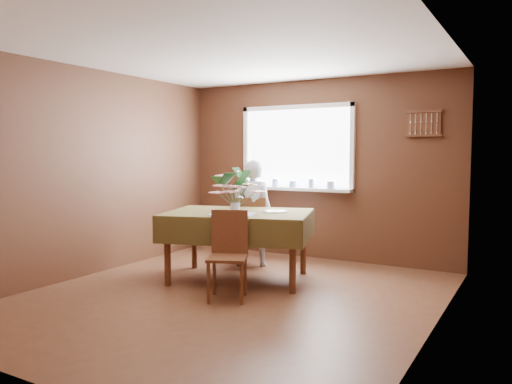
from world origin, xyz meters
The scene contains 15 objects.
floor centered at (0.00, 0.00, 0.00)m, with size 4.50×4.50×0.00m, color #512D1B.
ceiling centered at (0.00, 0.00, 2.50)m, with size 4.50×4.50×0.00m, color white.
wall_back centered at (0.00, 2.25, 1.25)m, with size 4.00×4.00×0.00m, color brown.
wall_front centered at (0.00, -2.25, 1.25)m, with size 4.00×4.00×0.00m, color brown.
wall_left centered at (-2.00, 0.00, 1.25)m, with size 4.50×4.50×0.00m, color brown.
wall_right centered at (2.00, 0.00, 1.25)m, with size 4.50×4.50×0.00m, color brown.
window_assembly centered at (-0.29, 2.20, 1.35)m, with size 1.72×0.20×1.22m.
spoon_rack centered at (1.45, 2.22, 1.85)m, with size 0.44×0.05×0.33m.
dining_table centered at (-0.30, 0.66, 0.70)m, with size 1.91×1.56×0.81m.
chair_far centered at (-0.57, 1.40, 0.50)m, with size 0.53×0.53×0.90m.
chair_near centered at (-0.01, -0.01, 0.49)m, with size 0.51×0.51×0.89m.
seated_woman centered at (-0.52, 1.38, 0.70)m, with size 0.51×0.34×1.40m, color white.
flower_bouquet centered at (-0.21, 0.45, 1.09)m, with size 0.52×0.52×0.45m.
side_plate centered at (0.08, 0.85, 0.81)m, with size 0.27×0.27×0.01m, color white.
table_knife centered at (-0.11, 0.52, 0.81)m, with size 0.02×0.19×0.00m, color silver.
Camera 1 is at (2.75, -4.23, 1.48)m, focal length 35.00 mm.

